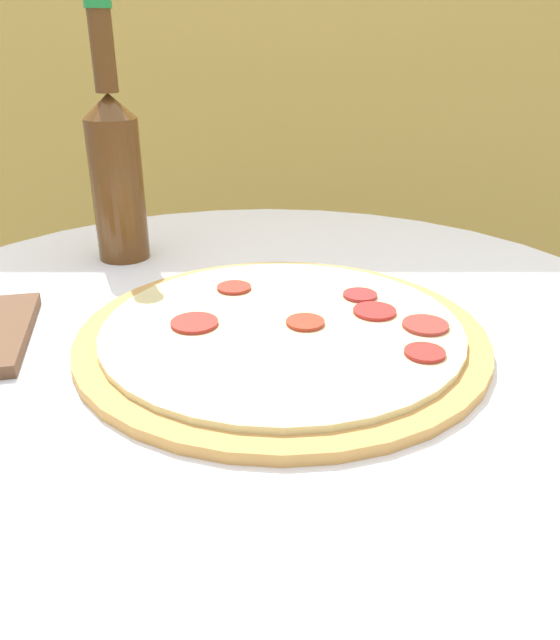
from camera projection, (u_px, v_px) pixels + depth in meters
name	position (u px, v px, depth m)	size (l,w,h in m)	color
table	(261.00, 474.00, 0.70)	(0.82, 0.82, 0.74)	white
fence_panel	(268.00, 107.00, 1.25)	(1.61, 0.04, 1.72)	gold
pizza	(281.00, 332.00, 0.57)	(0.37, 0.37, 0.02)	#C68E47
beer_bottle	(114.00, 170.00, 0.73)	(0.06, 0.06, 0.29)	#563314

